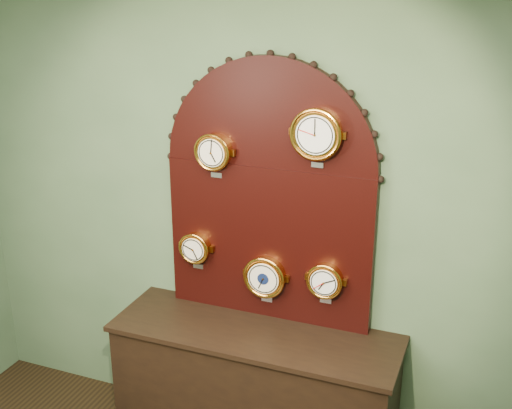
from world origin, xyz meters
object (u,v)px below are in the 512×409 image
at_px(hygrometer, 195,248).
at_px(arabic_clock, 317,134).
at_px(barometer, 265,277).
at_px(tide_clock, 325,281).
at_px(display_board, 269,185).
at_px(shop_counter, 255,396).
at_px(roman_clock, 213,152).

bearing_deg(hygrometer, arabic_clock, -0.17).
relative_size(barometer, tide_clock, 1.17).
height_order(display_board, tide_clock, display_board).
height_order(shop_counter, display_board, display_board).
xyz_separation_m(display_board, arabic_clock, (0.28, -0.07, 0.33)).
height_order(arabic_clock, hygrometer, arabic_clock).
relative_size(display_board, hygrometer, 6.33).
xyz_separation_m(roman_clock, barometer, (0.31, -0.00, -0.70)).
distance_m(shop_counter, barometer, 0.72).
bearing_deg(tide_clock, display_board, 169.42).
relative_size(roman_clock, tide_clock, 1.02).
relative_size(display_board, arabic_clock, 4.71).
bearing_deg(tide_clock, barometer, -179.80).
distance_m(roman_clock, barometer, 0.77).
bearing_deg(tide_clock, arabic_clock, -178.67).
height_order(shop_counter, barometer, barometer).
bearing_deg(barometer, display_board, 92.56).
relative_size(hygrometer, barometer, 0.81).
distance_m(arabic_clock, tide_clock, 0.82).
bearing_deg(arabic_clock, barometer, 179.89).
bearing_deg(display_board, shop_counter, -90.00).
height_order(display_board, barometer, display_board).
xyz_separation_m(arabic_clock, barometer, (-0.28, 0.00, -0.85)).
height_order(shop_counter, roman_clock, roman_clock).
bearing_deg(display_board, arabic_clock, -13.65).
relative_size(shop_counter, display_board, 1.05).
height_order(display_board, hygrometer, display_board).
bearing_deg(shop_counter, arabic_clock, 28.62).
height_order(hygrometer, tide_clock, hygrometer).
bearing_deg(arabic_clock, hygrometer, 179.83).
bearing_deg(hygrometer, roman_clock, -0.25).
xyz_separation_m(shop_counter, barometer, (0.00, 0.15, 0.70)).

